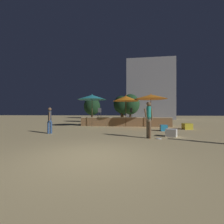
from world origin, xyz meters
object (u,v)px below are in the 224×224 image
object	(u,v)px
cube_seat_1	(164,128)
cube_seat_0	(187,126)
cube_seat_2	(171,133)
bistro_chair_0	(100,111)
person_1	(149,118)
patio_umbrella_2	(92,97)
background_tree_0	(123,109)
patio_umbrella_0	(151,97)
person_2	(50,120)
bistro_chair_1	(131,111)
frisbee_disc	(159,139)
background_tree_2	(92,106)
background_tree_3	(130,104)
patio_umbrella_1	(126,99)
background_tree_1	(122,105)

from	to	relation	value
cube_seat_1	cube_seat_0	bearing A→B (deg)	32.50
cube_seat_2	bistro_chair_0	bearing A→B (deg)	128.34
cube_seat_0	person_1	world-z (taller)	person_1
patio_umbrella_2	background_tree_0	world-z (taller)	background_tree_0
patio_umbrella_0	cube_seat_2	bearing A→B (deg)	-84.69
person_2	cube_seat_0	bearing A→B (deg)	-4.04
person_2	cube_seat_2	bearing A→B (deg)	-27.02
patio_umbrella_0	cube_seat_0	bearing A→B (deg)	-27.78
cube_seat_1	background_tree_0	distance (m)	15.21
bistro_chair_1	frisbee_disc	distance (m)	8.01
frisbee_disc	background_tree_0	size ratio (longest dim) A/B	0.09
background_tree_2	background_tree_3	bearing A→B (deg)	24.67
cube_seat_1	cube_seat_2	size ratio (longest dim) A/B	0.67
frisbee_disc	background_tree_2	xyz separation A→B (m)	(-6.85, 12.30, 2.14)
patio_umbrella_1	background_tree_1	bearing A→B (deg)	97.20
bistro_chair_0	background_tree_0	distance (m)	10.29
background_tree_3	cube_seat_1	bearing A→B (deg)	-77.22
cube_seat_0	background_tree_1	size ratio (longest dim) A/B	0.18
person_2	background_tree_1	xyz separation A→B (m)	(3.43, 13.53, 1.62)
cube_seat_0	bistro_chair_0	bearing A→B (deg)	157.31
patio_umbrella_2	cube_seat_1	bearing A→B (deg)	-23.75
background_tree_1	bistro_chair_1	bearing A→B (deg)	-77.92
cube_seat_2	bistro_chair_0	size ratio (longest dim) A/B	0.79
cube_seat_0	background_tree_2	world-z (taller)	background_tree_2
person_1	frisbee_disc	world-z (taller)	person_1
patio_umbrella_2	frisbee_disc	distance (m)	8.34
patio_umbrella_2	frisbee_disc	xyz separation A→B (m)	(5.08, -6.02, -2.73)
patio_umbrella_2	cube_seat_2	bearing A→B (deg)	-41.49
bistro_chair_1	background_tree_1	size ratio (longest dim) A/B	0.24
cube_seat_1	person_1	world-z (taller)	person_1
frisbee_disc	patio_umbrella_0	bearing A→B (deg)	87.03
patio_umbrella_2	background_tree_1	world-z (taller)	background_tree_1
patio_umbrella_2	bistro_chair_0	world-z (taller)	patio_umbrella_2
patio_umbrella_0	patio_umbrella_2	world-z (taller)	patio_umbrella_2
bistro_chair_0	patio_umbrella_0	bearing A→B (deg)	140.50
cube_seat_1	bistro_chair_0	world-z (taller)	bistro_chair_0
cube_seat_1	background_tree_3	bearing A→B (deg)	102.78
bistro_chair_0	background_tree_2	distance (m)	4.93
background_tree_1	cube_seat_1	bearing A→B (deg)	-70.91
patio_umbrella_2	cube_seat_2	size ratio (longest dim) A/B	4.30
cube_seat_2	frisbee_disc	xyz separation A→B (m)	(-0.80, -0.82, -0.19)
cube_seat_0	background_tree_0	size ratio (longest dim) A/B	0.22
background_tree_0	person_1	bearing A→B (deg)	-82.06
patio_umbrella_2	cube_seat_0	size ratio (longest dim) A/B	4.45
frisbee_disc	background_tree_2	size ratio (longest dim) A/B	0.08
bistro_chair_0	background_tree_1	xyz separation A→B (m)	(1.83, 6.66, 1.06)
patio_umbrella_0	bistro_chair_0	bearing A→B (deg)	160.06
background_tree_1	background_tree_3	bearing A→B (deg)	6.32
person_1	background_tree_0	size ratio (longest dim) A/B	0.60
cube_seat_1	patio_umbrella_0	bearing A→B (deg)	102.52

